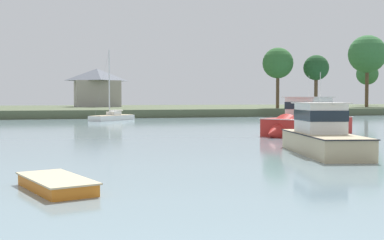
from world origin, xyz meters
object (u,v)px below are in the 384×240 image
cruiser_sand (318,140)px  cruiser_red (303,127)px  dinghy_orange (56,186)px  sailboat_white (112,119)px  mooring_buoy_white (272,127)px

cruiser_sand → cruiser_red: (5.70, 11.64, 0.02)m
dinghy_orange → cruiser_sand: cruiser_sand is taller
sailboat_white → cruiser_sand: size_ratio=1.07×
cruiser_sand → mooring_buoy_white: size_ratio=23.09×
mooring_buoy_white → sailboat_white: bearing=119.6°
dinghy_orange → mooring_buoy_white: 36.18m
dinghy_orange → cruiser_red: bearing=44.3°
sailboat_white → mooring_buoy_white: bearing=-60.4°
dinghy_orange → cruiser_red: (19.51, 19.02, 0.52)m
dinghy_orange → cruiser_sand: size_ratio=0.43×
sailboat_white → cruiser_sand: (4.62, -43.66, 0.43)m
sailboat_white → cruiser_sand: sailboat_white is taller
cruiser_sand → mooring_buoy_white: 22.95m
dinghy_orange → mooring_buoy_white: dinghy_orange is taller
dinghy_orange → cruiser_red: 27.25m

